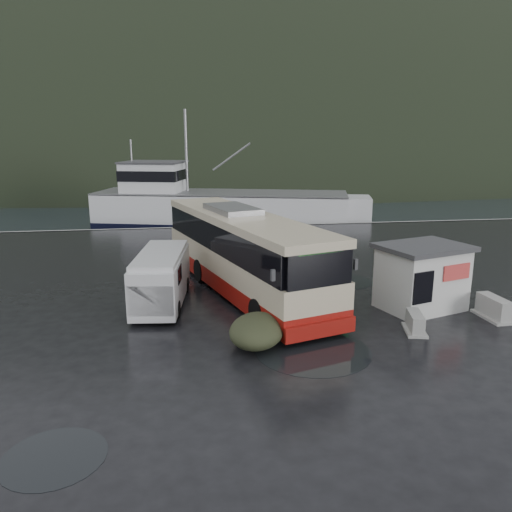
{
  "coord_description": "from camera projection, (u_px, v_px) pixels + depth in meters",
  "views": [
    {
      "loc": [
        -2.68,
        -18.97,
        7.07
      ],
      "look_at": [
        0.51,
        2.89,
        1.7
      ],
      "focal_mm": 35.0,
      "sensor_mm": 36.0,
      "label": 1
    }
  ],
  "objects": [
    {
      "name": "ground",
      "position": [
        254.0,
        314.0,
        20.28
      ],
      "size": [
        160.0,
        160.0,
        0.0
      ],
      "primitive_type": "plane",
      "color": "black",
      "rests_on": "ground"
    },
    {
      "name": "harbor_water",
      "position": [
        193.0,
        164.0,
        126.05
      ],
      "size": [
        300.0,
        180.0,
        0.02
      ],
      "primitive_type": "cube",
      "color": "black",
      "rests_on": "ground"
    },
    {
      "name": "quay_edge",
      "position": [
        219.0,
        227.0,
        39.51
      ],
      "size": [
        160.0,
        0.6,
        1.5
      ],
      "primitive_type": "cube",
      "color": "#999993",
      "rests_on": "ground"
    },
    {
      "name": "headland",
      "position": [
        206.0,
        149.0,
        262.06
      ],
      "size": [
        780.0,
        540.0,
        570.0
      ],
      "primitive_type": "ellipsoid",
      "color": "black",
      "rests_on": "ground"
    },
    {
      "name": "coach_bus",
      "position": [
        242.0,
        290.0,
        23.34
      ],
      "size": [
        7.14,
        13.94,
        3.84
      ],
      "primitive_type": null,
      "rotation": [
        0.0,
        0.0,
        0.3
      ],
      "color": "#C4B594",
      "rests_on": "ground"
    },
    {
      "name": "white_van",
      "position": [
        163.0,
        304.0,
        21.42
      ],
      "size": [
        2.54,
        5.73,
        2.31
      ],
      "primitive_type": null,
      "rotation": [
        0.0,
        0.0,
        -0.12
      ],
      "color": "silver",
      "rests_on": "ground"
    },
    {
      "name": "waste_bin_left",
      "position": [
        268.0,
        318.0,
        19.79
      ],
      "size": [
        1.06,
        1.06,
        1.33
      ],
      "primitive_type": null,
      "rotation": [
        0.0,
        0.0,
        0.11
      ],
      "color": "#126729",
      "rests_on": "ground"
    },
    {
      "name": "waste_bin_right",
      "position": [
        330.0,
        324.0,
        19.15
      ],
      "size": [
        1.31,
        1.31,
        1.44
      ],
      "primitive_type": null,
      "rotation": [
        0.0,
        0.0,
        0.34
      ],
      "color": "#126729",
      "rests_on": "ground"
    },
    {
      "name": "dome_tent",
      "position": [
        257.0,
        345.0,
        17.28
      ],
      "size": [
        2.59,
        3.08,
        1.03
      ],
      "primitive_type": null,
      "rotation": [
        0.0,
        0.0,
        -0.31
      ],
      "color": "#2F341F",
      "rests_on": "ground"
    },
    {
      "name": "ticket_kiosk",
      "position": [
        419.0,
        308.0,
        20.92
      ],
      "size": [
        4.11,
        3.56,
        2.72
      ],
      "primitive_type": null,
      "rotation": [
        0.0,
        0.0,
        0.3
      ],
      "color": "silver",
      "rests_on": "ground"
    },
    {
      "name": "jersey_barrier_a",
      "position": [
        414.0,
        331.0,
        18.44
      ],
      "size": [
        1.03,
        1.55,
        0.71
      ],
      "primitive_type": null,
      "rotation": [
        0.0,
        0.0,
        -0.24
      ],
      "color": "#999993",
      "rests_on": "ground"
    },
    {
      "name": "jersey_barrier_b",
      "position": [
        493.0,
        318.0,
        19.79
      ],
      "size": [
        0.95,
        1.77,
        0.86
      ],
      "primitive_type": null,
      "rotation": [
        0.0,
        0.0,
        0.05
      ],
      "color": "#999993",
      "rests_on": "ground"
    },
    {
      "name": "fishing_trawler",
      "position": [
        221.0,
        214.0,
        45.94
      ],
      "size": [
        27.5,
        12.85,
        10.76
      ],
      "primitive_type": null,
      "rotation": [
        0.0,
        0.0,
        -0.27
      ],
      "color": "silver",
      "rests_on": "ground"
    },
    {
      "name": "puddles",
      "position": [
        257.0,
        320.0,
        19.59
      ],
      "size": [
        13.41,
        17.12,
        0.01
      ],
      "color": "black",
      "rests_on": "ground"
    }
  ]
}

